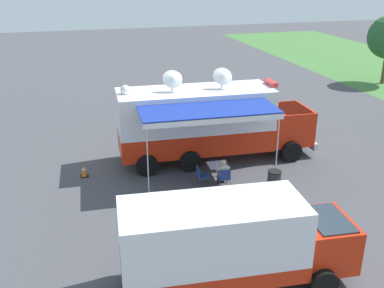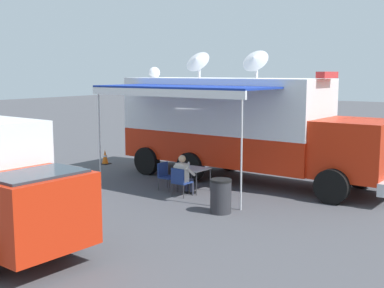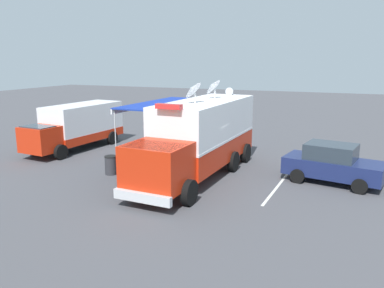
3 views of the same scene
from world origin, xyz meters
name	(u,v)px [view 3 (image 3 of 3)]	position (x,y,z in m)	size (l,w,h in m)	color
ground_plane	(206,171)	(0.00, 0.00, 0.00)	(100.00, 100.00, 0.00)	#47474C
lot_stripe	(277,187)	(-3.73, 1.14, 0.00)	(0.12, 4.80, 0.01)	silver
command_truck	(199,135)	(0.07, 0.75, 1.95)	(5.13, 9.60, 4.53)	red
folding_table	(160,155)	(2.39, 0.31, 0.67)	(0.84, 0.84, 0.73)	silver
water_bottle	(158,151)	(2.54, 0.22, 0.83)	(0.07, 0.07, 0.22)	silver
folding_chair_at_table	(146,156)	(3.19, 0.35, 0.51)	(0.50, 0.50, 0.87)	navy
folding_chair_beside_table	(162,153)	(2.71, -0.54, 0.51)	(0.50, 0.50, 0.87)	navy
seated_responder	(149,154)	(3.00, 0.36, 0.65)	(0.68, 0.57, 1.25)	silver
trash_bin	(111,165)	(4.02, 2.26, 0.46)	(0.57, 0.57, 0.91)	#2D2D33
traffic_cone	(229,144)	(0.44, -5.31, 0.28)	(0.36, 0.36, 0.58)	black
support_truck	(77,126)	(9.01, -1.57, 1.39)	(2.79, 6.95, 2.70)	white
car_behind_truck	(333,164)	(-5.86, -0.49, 0.88)	(4.46, 2.58, 1.76)	navy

